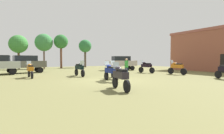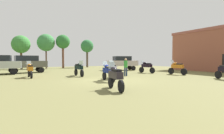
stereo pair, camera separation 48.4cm
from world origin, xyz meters
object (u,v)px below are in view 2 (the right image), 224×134
Objects in this scene: motorcycle_11 at (79,68)px; car_1 at (122,62)px; motorcycle_9 at (177,67)px; tree_7 at (63,42)px; motorcycle_4 at (115,76)px; tree_1 at (21,44)px; motorcycle_2 at (147,67)px; tree_2 at (46,43)px; motorcycle_1 at (108,71)px; person_1 at (126,66)px; tree_5 at (87,47)px; motorcycle_5 at (30,69)px; car_3 at (27,63)px; motorcycle_6 at (113,70)px.

car_1 reaches higher than motorcycle_11.
tree_7 reaches higher than motorcycle_9.
tree_1 is at bearing 108.52° from motorcycle_4.
motorcycle_2 is at bearing -168.23° from car_1.
motorcycle_9 is 21.55m from tree_2.
tree_1 reaches higher than motorcycle_1.
person_1 is 18.99m from tree_5.
motorcycle_1 is 1.30× the size of person_1.
tree_2 reaches higher than motorcycle_4.
tree_1 reaches higher than motorcycle_5.
person_1 is (-4.12, -2.12, 0.24)m from motorcycle_2.
motorcycle_5 is 14.12m from motorcycle_9.
tree_2 is (3.22, 8.80, 3.16)m from car_3.
car_1 is at bearing -102.66° from car_3.
motorcycle_11 is (-1.91, 3.24, 0.01)m from motorcycle_6.
motorcycle_4 is at bearing -100.20° from motorcycle_6.
motorcycle_9 is at bearing -19.87° from motorcycle_5.
car_1 is 2.74× the size of person_1.
car_1 is at bearing -148.24° from motorcycle_11.
motorcycle_1 is 4.17m from person_1.
tree_5 is (-1.46, 16.43, 3.28)m from motorcycle_2.
tree_5 reaches higher than motorcycle_9.
motorcycle_5 is 16.04m from tree_7.
motorcycle_6 is at bearing 157.45° from car_1.
tree_1 is 0.93× the size of tree_7.
person_1 is at bearing -63.66° from tree_1.
motorcycle_5 is at bearing -12.88° from motorcycle_11.
tree_5 is (11.36, 0.97, 0.10)m from tree_1.
motorcycle_2 is 8.07m from motorcycle_11.
tree_1 is 6.50m from tree_7.
motorcycle_11 is 0.42× the size of tree_5.
motorcycle_11 is 9.93m from car_1.
person_1 is at bearing -168.84° from motorcycle_2.
tree_7 reaches higher than motorcycle_4.
motorcycle_1 is 1.02× the size of motorcycle_9.
tree_7 is at bearing 106.62° from motorcycle_6.
tree_2 is at bearing 99.62° from motorcycle_4.
motorcycle_11 is at bearing -73.10° from tree_1.
motorcycle_11 is 0.38× the size of tree_7.
car_3 is at bearing -61.72° from motorcycle_11.
car_3 is 0.84× the size of tree_1.
tree_7 is (2.71, -0.41, 0.17)m from tree_2.
motorcycle_4 is 0.40× the size of tree_1.
tree_5 reaches higher than motorcycle_1.
car_1 is at bearing 66.80° from motorcycle_4.
motorcycle_4 is 9.48m from motorcycle_5.
motorcycle_1 is 0.38× the size of tree_2.
car_1 is at bearing 89.26° from motorcycle_9.
motorcycle_9 is 9.96m from motorcycle_11.
person_1 is 0.31× the size of tree_5.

